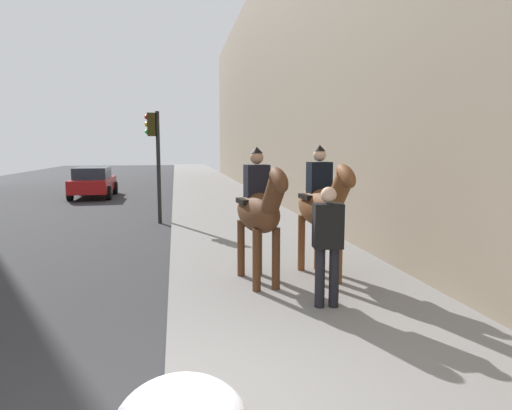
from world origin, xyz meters
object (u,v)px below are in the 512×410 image
Objects in this scene: traffic_light_near_curb at (155,148)px; pedestrian_greeting at (328,239)px; mounted_horse_near at (259,210)px; car_near_lane at (93,182)px; mounted_horse_far at (322,205)px.

pedestrian_greeting is at bearing -162.37° from traffic_light_near_curb.
traffic_light_near_curb reaches higher than mounted_horse_near.
pedestrian_greeting is at bearing -161.54° from car_near_lane.
mounted_horse_near reaches higher than car_near_lane.
traffic_light_near_curb reaches higher than pedestrian_greeting.
mounted_horse_far is (0.15, -1.11, 0.03)m from mounted_horse_near.
pedestrian_greeting is 17.61m from car_near_lane.
mounted_horse_near is 0.99× the size of mounted_horse_far.
traffic_light_near_curb is at bearing 24.06° from pedestrian_greeting.
mounted_horse_far is 16.44m from car_near_lane.
mounted_horse_far is 1.49m from pedestrian_greeting.
mounted_horse_far is 7.66m from traffic_light_near_curb.
pedestrian_greeting is 0.39× the size of car_near_lane.
mounted_horse_near is 7.44m from traffic_light_near_curb.
car_near_lane is at bearing -161.73° from mounted_horse_far.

